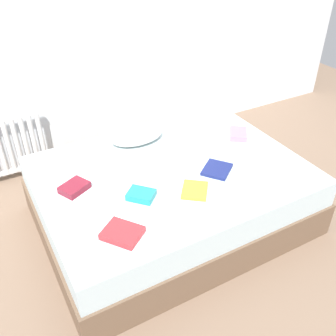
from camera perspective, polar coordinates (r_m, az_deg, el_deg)
The scene contains 11 objects.
ground_plane at distance 3.20m, azimuth 0.44°, elevation -7.54°, with size 8.00×8.00×0.00m, color #7F6651.
back_wall at distance 3.68m, azimuth -10.71°, elevation 22.37°, with size 6.00×0.10×2.80m, color silver.
bed at distance 3.04m, azimuth 0.46°, elevation -4.08°, with size 2.00×1.50×0.50m.
radiator at distance 3.72m, azimuth -23.16°, elevation 2.93°, with size 0.70×0.04×0.57m.
pillow at distance 3.23m, azimuth -4.76°, elevation 4.97°, with size 0.46×0.30×0.12m, color white.
textbook_maroon at distance 2.74m, azimuth -13.76°, elevation -2.83°, with size 0.19×0.14×0.05m, color maroon.
textbook_teal at distance 2.61m, azimuth -4.02°, elevation -4.00°, with size 0.18×0.14×0.05m, color teal.
textbook_pink at distance 3.35m, azimuth 10.39°, elevation 4.99°, with size 0.21×0.14×0.04m, color pink.
textbook_red at distance 2.35m, azimuth -6.80°, elevation -9.58°, with size 0.22×0.18×0.04m, color red.
textbook_navy at distance 2.89m, azimuth 7.28°, elevation -0.21°, with size 0.22×0.19×0.02m, color navy.
textbook_yellow at distance 2.67m, azimuth 4.00°, elevation -3.31°, with size 0.20×0.17×0.02m, color yellow.
Camera 1 is at (-1.18, -2.06, 2.15)m, focal length 40.98 mm.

